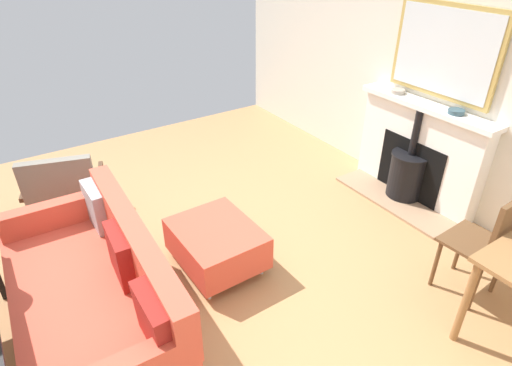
{
  "coord_description": "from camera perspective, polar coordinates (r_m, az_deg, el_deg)",
  "views": [
    {
      "loc": [
        1.09,
        2.61,
        2.44
      ],
      "look_at": [
        -0.39,
        0.37,
        0.84
      ],
      "focal_mm": 30.07,
      "sensor_mm": 36.0,
      "label": 1
    }
  ],
  "objects": [
    {
      "name": "ottoman",
      "position": [
        3.54,
        -5.27,
        -7.95
      ],
      "size": [
        0.62,
        0.75,
        0.38
      ],
      "color": "#B2B2B7",
      "rests_on": "ground"
    },
    {
      "name": "ground_plane",
      "position": [
        3.74,
        -8.23,
        -10.45
      ],
      "size": [
        5.13,
        5.72,
        0.01
      ],
      "primitive_type": "cube",
      "color": "#A87A4C"
    },
    {
      "name": "mantel_bowl_far",
      "position": [
        4.26,
        25.11,
        8.63
      ],
      "size": [
        0.14,
        0.14,
        0.04
      ],
      "color": "#334C56",
      "rests_on": "fireplace"
    },
    {
      "name": "fireplace",
      "position": [
        4.63,
        20.4,
        3.15
      ],
      "size": [
        0.56,
        1.45,
        1.02
      ],
      "color": "#9E7A5B",
      "rests_on": "ground"
    },
    {
      "name": "dining_chair_near_fireplace",
      "position": [
        3.49,
        28.61,
        -6.61
      ],
      "size": [
        0.42,
        0.42,
        0.92
      ],
      "color": "brown",
      "rests_on": "ground"
    },
    {
      "name": "wall_left",
      "position": [
        4.63,
        21.19,
        14.8
      ],
      "size": [
        0.12,
        5.72,
        2.64
      ],
      "primitive_type": "cube",
      "color": "silver",
      "rests_on": "ground"
    },
    {
      "name": "mirror_over_mantel",
      "position": [
        4.37,
        23.79,
        15.7
      ],
      "size": [
        0.04,
        1.07,
        0.83
      ],
      "color": "tan"
    },
    {
      "name": "mantel_bowl_near",
      "position": [
        4.61,
        18.36,
        11.53
      ],
      "size": [
        0.14,
        0.14,
        0.04
      ],
      "color": "#9E9384",
      "rests_on": "fireplace"
    },
    {
      "name": "armchair_accent",
      "position": [
        4.27,
        -24.24,
        -0.39
      ],
      "size": [
        0.81,
        0.73,
        0.78
      ],
      "color": "#4C3321",
      "rests_on": "ground"
    },
    {
      "name": "sofa",
      "position": [
        3.11,
        -20.42,
        -13.85
      ],
      "size": [
        0.94,
        1.8,
        0.83
      ],
      "color": "#B2B2B7",
      "rests_on": "ground"
    }
  ]
}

